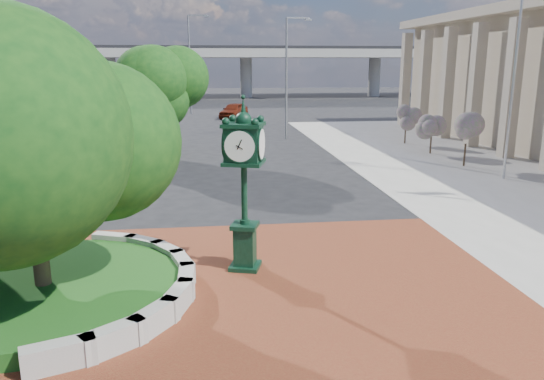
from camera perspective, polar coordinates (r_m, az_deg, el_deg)
The scene contains 15 objects.
ground at distance 12.90m, azimuth -0.98°, elevation -10.56°, with size 200.00×200.00×0.00m, color black.
plaza at distance 11.99m, azimuth -0.46°, elevation -12.41°, with size 12.00×12.00×0.04m, color maroon.
planter_wall at distance 12.82m, azimuth -13.29°, elevation -9.79°, with size 2.96×6.77×0.54m.
grass_bed at distance 13.30m, azimuth -23.29°, elevation -10.02°, with size 6.10×6.10×0.40m, color #184313.
overpass at distance 81.72m, azimuth -6.59°, elevation 14.42°, with size 90.00×12.00×7.50m.
tree_planter at distance 12.39m, azimuth -24.81°, elevation 5.14°, with size 5.20×5.20×6.33m.
tree_street at distance 29.90m, azimuth -12.55°, elevation 9.38°, with size 4.40×4.40×5.45m.
post_clock at distance 13.31m, azimuth -3.02°, elevation 1.26°, with size 1.11×1.11×4.44m.
parked_car at distance 51.46m, azimuth -4.15°, elevation 8.52°, with size 1.74×4.32×1.47m, color #5D1D0D.
flagpole_b at distance 26.23m, azimuth 24.69°, elevation 11.99°, with size 1.54×0.30×9.93m.
street_lamp_near at distance 37.19m, azimuth 1.85°, elevation 12.89°, with size 1.83×0.51×8.21m.
street_lamp_far at distance 56.15m, azimuth -8.63°, elevation 14.00°, with size 2.22×0.28×9.89m.
shrub_near at distance 28.93m, azimuth 20.17°, elevation 5.46°, with size 1.20×1.20×2.20m.
shrub_mid at distance 32.41m, azimuth 16.82°, elevation 6.51°, with size 1.20×1.20×2.20m.
shrub_far at distance 36.08m, azimuth 14.22°, elevation 7.34°, with size 1.20×1.20×2.20m.
Camera 1 is at (-1.24, -11.70, 5.28)m, focal length 35.00 mm.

